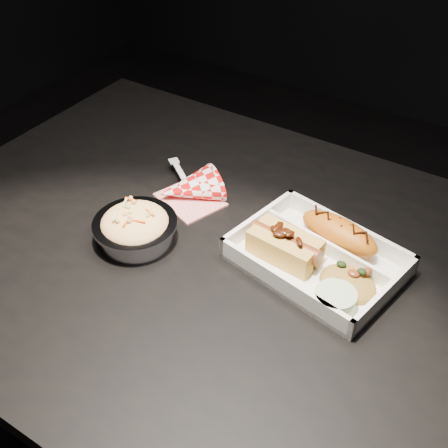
{
  "coord_description": "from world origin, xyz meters",
  "views": [
    {
      "loc": [
        0.32,
        -0.57,
        1.37
      ],
      "look_at": [
        -0.04,
        -0.0,
        0.81
      ],
      "focal_mm": 45.0,
      "sensor_mm": 36.0,
      "label": 1
    }
  ],
  "objects_px": {
    "dining_table": "(243,298)",
    "fried_pastry": "(339,233)",
    "hotdog": "(285,244)",
    "napkin_fork": "(189,189)",
    "food_tray": "(317,260)",
    "foil_coleslaw_cup": "(135,226)"
  },
  "relations": [
    {
      "from": "dining_table",
      "to": "fried_pastry",
      "type": "bearing_deg",
      "value": 43.13
    },
    {
      "from": "hotdog",
      "to": "napkin_fork",
      "type": "bearing_deg",
      "value": 170.95
    },
    {
      "from": "food_tray",
      "to": "fried_pastry",
      "type": "xyz_separation_m",
      "value": [
        0.01,
        0.05,
        0.02
      ]
    },
    {
      "from": "hotdog",
      "to": "foil_coleslaw_cup",
      "type": "xyz_separation_m",
      "value": [
        -0.23,
        -0.09,
        -0.0
      ]
    },
    {
      "from": "food_tray",
      "to": "fried_pastry",
      "type": "relative_size",
      "value": 2.0
    },
    {
      "from": "hotdog",
      "to": "foil_coleslaw_cup",
      "type": "distance_m",
      "value": 0.25
    },
    {
      "from": "fried_pastry",
      "to": "dining_table",
      "type": "bearing_deg",
      "value": -136.87
    },
    {
      "from": "hotdog",
      "to": "napkin_fork",
      "type": "height_order",
      "value": "napkin_fork"
    },
    {
      "from": "dining_table",
      "to": "foil_coleslaw_cup",
      "type": "distance_m",
      "value": 0.22
    },
    {
      "from": "fried_pastry",
      "to": "foil_coleslaw_cup",
      "type": "distance_m",
      "value": 0.33
    },
    {
      "from": "dining_table",
      "to": "hotdog",
      "type": "height_order",
      "value": "hotdog"
    },
    {
      "from": "fried_pastry",
      "to": "food_tray",
      "type": "bearing_deg",
      "value": -100.83
    },
    {
      "from": "foil_coleslaw_cup",
      "to": "fried_pastry",
      "type": "bearing_deg",
      "value": 29.23
    },
    {
      "from": "food_tray",
      "to": "napkin_fork",
      "type": "distance_m",
      "value": 0.28
    },
    {
      "from": "foil_coleslaw_cup",
      "to": "napkin_fork",
      "type": "relative_size",
      "value": 0.85
    },
    {
      "from": "foil_coleslaw_cup",
      "to": "hotdog",
      "type": "bearing_deg",
      "value": 21.3
    },
    {
      "from": "fried_pastry",
      "to": "napkin_fork",
      "type": "height_order",
      "value": "napkin_fork"
    },
    {
      "from": "foil_coleslaw_cup",
      "to": "napkin_fork",
      "type": "xyz_separation_m",
      "value": [
        0.0,
        0.15,
        -0.01
      ]
    },
    {
      "from": "napkin_fork",
      "to": "hotdog",
      "type": "bearing_deg",
      "value": 22.25
    },
    {
      "from": "food_tray",
      "to": "napkin_fork",
      "type": "xyz_separation_m",
      "value": [
        -0.27,
        0.04,
        0.01
      ]
    },
    {
      "from": "dining_table",
      "to": "fried_pastry",
      "type": "distance_m",
      "value": 0.2
    },
    {
      "from": "food_tray",
      "to": "foil_coleslaw_cup",
      "type": "distance_m",
      "value": 0.3
    }
  ]
}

